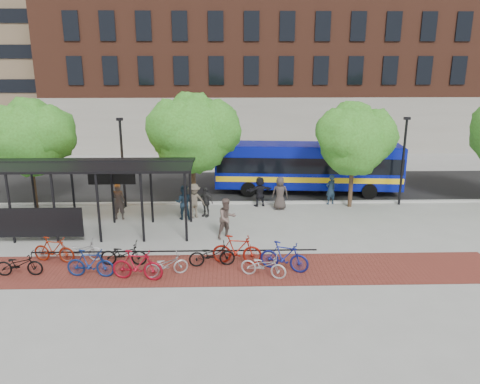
{
  "coord_description": "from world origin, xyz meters",
  "views": [
    {
      "loc": [
        -1.02,
        -22.41,
        8.23
      ],
      "look_at": [
        -0.43,
        0.89,
        1.6
      ],
      "focal_mm": 35.0,
      "sensor_mm": 36.0,
      "label": 1
    }
  ],
  "objects_px": {
    "bike_1": "(54,250)",
    "bike_10": "(263,265)",
    "bike_6": "(166,265)",
    "pedestrian_3": "(194,201)",
    "tree_a": "(30,135)",
    "bike_8": "(212,255)",
    "bike_5": "(137,265)",
    "pedestrian_1": "(118,201)",
    "bike_3": "(90,263)",
    "tree_c": "(355,137)",
    "bus": "(308,165)",
    "bike_2": "(81,251)",
    "bike_9": "(237,250)",
    "pedestrian_5": "(260,192)",
    "pedestrian_2": "(184,202)",
    "lamp_post_left": "(122,160)",
    "bike_4": "(124,254)",
    "bike_0": "(19,264)",
    "bus_shelter": "(80,173)",
    "pedestrian_4": "(206,202)",
    "lamp_post_right": "(403,159)",
    "pedestrian_7": "(331,189)",
    "pedestrian_8": "(227,218)",
    "pedestrian_6": "(280,193)",
    "tree_b": "(194,130)",
    "bike_11": "(284,256)"
  },
  "relations": [
    {
      "from": "bike_5",
      "to": "pedestrian_1",
      "type": "distance_m",
      "value": 7.57
    },
    {
      "from": "tree_a",
      "to": "bike_8",
      "type": "distance_m",
      "value": 13.46
    },
    {
      "from": "bike_2",
      "to": "bike_8",
      "type": "height_order",
      "value": "bike_8"
    },
    {
      "from": "pedestrian_4",
      "to": "pedestrian_7",
      "type": "bearing_deg",
      "value": 50.66
    },
    {
      "from": "bike_9",
      "to": "pedestrian_5",
      "type": "relative_size",
      "value": 1.2
    },
    {
      "from": "pedestrian_6",
      "to": "pedestrian_8",
      "type": "xyz_separation_m",
      "value": [
        -2.99,
        -4.4,
        0.05
      ]
    },
    {
      "from": "bike_0",
      "to": "bike_9",
      "type": "distance_m",
      "value": 8.63
    },
    {
      "from": "bike_8",
      "to": "pedestrian_5",
      "type": "distance_m",
      "value": 8.53
    },
    {
      "from": "bus_shelter",
      "to": "pedestrian_2",
      "type": "relative_size",
      "value": 5.7
    },
    {
      "from": "bike_1",
      "to": "bike_9",
      "type": "relative_size",
      "value": 0.89
    },
    {
      "from": "bus_shelter",
      "to": "bus",
      "type": "bearing_deg",
      "value": 29.58
    },
    {
      "from": "tree_c",
      "to": "lamp_post_right",
      "type": "xyz_separation_m",
      "value": [
        2.91,
        0.25,
        -1.31
      ]
    },
    {
      "from": "bus_shelter",
      "to": "bike_4",
      "type": "xyz_separation_m",
      "value": [
        2.76,
        -3.96,
        -2.5
      ]
    },
    {
      "from": "bike_3",
      "to": "pedestrian_3",
      "type": "distance_m",
      "value": 7.9
    },
    {
      "from": "bike_3",
      "to": "tree_c",
      "type": "bearing_deg",
      "value": -49.43
    },
    {
      "from": "tree_c",
      "to": "bike_2",
      "type": "xyz_separation_m",
      "value": [
        -13.34,
        -7.34,
        -3.59
      ]
    },
    {
      "from": "bike_4",
      "to": "pedestrian_1",
      "type": "relative_size",
      "value": 0.96
    },
    {
      "from": "bus",
      "to": "bike_2",
      "type": "relative_size",
      "value": 6.6
    },
    {
      "from": "tree_a",
      "to": "pedestrian_6",
      "type": "relative_size",
      "value": 3.29
    },
    {
      "from": "bus_shelter",
      "to": "lamp_post_right",
      "type": "xyz_separation_m",
      "value": [
        17.13,
        4.08,
        -0.25
      ]
    },
    {
      "from": "bike_10",
      "to": "lamp_post_left",
      "type": "bearing_deg",
      "value": 58.73
    },
    {
      "from": "tree_c",
      "to": "bike_10",
      "type": "relative_size",
      "value": 3.21
    },
    {
      "from": "pedestrian_2",
      "to": "tree_a",
      "type": "bearing_deg",
      "value": -8.45
    },
    {
      "from": "bike_1",
      "to": "tree_b",
      "type": "bearing_deg",
      "value": -24.03
    },
    {
      "from": "bike_0",
      "to": "bike_1",
      "type": "height_order",
      "value": "bike_1"
    },
    {
      "from": "bus_shelter",
      "to": "pedestrian_3",
      "type": "relative_size",
      "value": 5.61
    },
    {
      "from": "bike_6",
      "to": "pedestrian_3",
      "type": "distance_m",
      "value": 7.06
    },
    {
      "from": "bike_9",
      "to": "pedestrian_7",
      "type": "distance_m",
      "value": 9.98
    },
    {
      "from": "tree_c",
      "to": "bike_2",
      "type": "distance_m",
      "value": 15.65
    },
    {
      "from": "tree_a",
      "to": "pedestrian_1",
      "type": "height_order",
      "value": "tree_a"
    },
    {
      "from": "tree_c",
      "to": "bike_1",
      "type": "relative_size",
      "value": 3.2
    },
    {
      "from": "bike_1",
      "to": "bike_3",
      "type": "xyz_separation_m",
      "value": [
        1.93,
        -1.44,
        0.01
      ]
    },
    {
      "from": "bike_5",
      "to": "pedestrian_1",
      "type": "xyz_separation_m",
      "value": [
        -2.31,
        7.2,
        0.38
      ]
    },
    {
      "from": "bike_1",
      "to": "bike_10",
      "type": "bearing_deg",
      "value": -88.22
    },
    {
      "from": "bike_0",
      "to": "pedestrian_5",
      "type": "bearing_deg",
      "value": -49.94
    },
    {
      "from": "pedestrian_2",
      "to": "bus",
      "type": "bearing_deg",
      "value": -140.62
    },
    {
      "from": "pedestrian_2",
      "to": "bike_10",
      "type": "bearing_deg",
      "value": 122.97
    },
    {
      "from": "lamp_post_left",
      "to": "bike_8",
      "type": "distance_m",
      "value": 10.01
    },
    {
      "from": "bike_8",
      "to": "pedestrian_1",
      "type": "distance_m",
      "value": 7.92
    },
    {
      "from": "pedestrian_2",
      "to": "pedestrian_7",
      "type": "distance_m",
      "value": 8.73
    },
    {
      "from": "lamp_post_right",
      "to": "pedestrian_7",
      "type": "bearing_deg",
      "value": 177.16
    },
    {
      "from": "bike_1",
      "to": "pedestrian_7",
      "type": "xyz_separation_m",
      "value": [
        13.32,
        7.86,
        0.34
      ]
    },
    {
      "from": "pedestrian_2",
      "to": "lamp_post_left",
      "type": "bearing_deg",
      "value": -27.39
    },
    {
      "from": "tree_c",
      "to": "bike_8",
      "type": "bearing_deg",
      "value": -134.47
    },
    {
      "from": "bike_10",
      "to": "bike_6",
      "type": "bearing_deg",
      "value": 107.54
    },
    {
      "from": "pedestrian_3",
      "to": "pedestrian_8",
      "type": "height_order",
      "value": "pedestrian_8"
    },
    {
      "from": "pedestrian_5",
      "to": "pedestrian_8",
      "type": "relative_size",
      "value": 0.88
    },
    {
      "from": "bike_3",
      "to": "pedestrian_4",
      "type": "distance_m",
      "value": 8.38
    },
    {
      "from": "bike_8",
      "to": "lamp_post_right",
      "type": "bearing_deg",
      "value": -57.99
    },
    {
      "from": "lamp_post_right",
      "to": "bike_11",
      "type": "distance_m",
      "value": 11.9
    }
  ]
}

